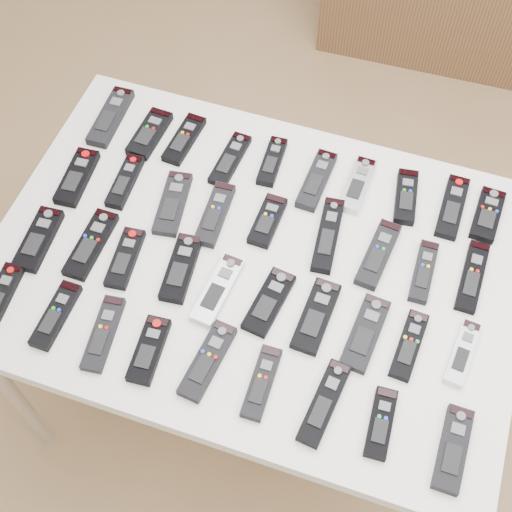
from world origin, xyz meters
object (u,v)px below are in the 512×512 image
(remote_21, at_px, (125,258))
(remote_22, at_px, (181,268))
(remote_34, at_px, (262,383))
(remote_29, at_px, (0,297))
(remote_12, at_px, (173,203))
(remote_17, at_px, (424,272))
(remote_37, at_px, (453,449))
(remote_5, at_px, (317,180))
(remote_8, at_px, (452,207))
(remote_18, at_px, (472,276))
(remote_35, at_px, (324,403))
(remote_32, at_px, (149,350))
(remote_25, at_px, (316,316))
(remote_20, at_px, (91,244))
(remote_24, at_px, (269,302))
(table, at_px, (256,273))
(remote_7, at_px, (406,197))
(remote_11, at_px, (125,181))
(remote_6, at_px, (358,185))
(remote_23, at_px, (218,290))
(remote_13, at_px, (215,214))
(remote_26, at_px, (365,333))
(remote_16, at_px, (378,254))
(remote_15, at_px, (328,235))
(remote_30, at_px, (56,315))
(remote_3, at_px, (230,160))
(remote_1, at_px, (150,134))
(remote_4, at_px, (272,162))
(remote_2, at_px, (184,139))
(remote_14, at_px, (268,221))
(remote_28, at_px, (462,353))
(remote_9, at_px, (488,215))
(remote_19, at_px, (39,239))
(remote_36, at_px, (381,423))
(remote_10, at_px, (77,177))
(remote_0, at_px, (111,117))
(remote_33, at_px, (208,361))

(remote_21, xyz_separation_m, remote_22, (0.14, 0.02, 0.00))
(remote_21, height_order, remote_34, same)
(remote_29, bearing_deg, remote_12, 48.93)
(remote_17, bearing_deg, remote_37, -71.44)
(remote_5, relative_size, remote_8, 0.99)
(remote_18, xyz_separation_m, remote_35, (-0.24, -0.41, 0.00))
(remote_32, bearing_deg, remote_5, 64.47)
(remote_18, distance_m, remote_25, 0.38)
(remote_20, height_order, remote_24, remote_20)
(table, relative_size, remote_7, 7.87)
(remote_7, xyz_separation_m, remote_11, (-0.68, -0.18, -0.00))
(remote_6, relative_size, remote_34, 1.02)
(remote_21, bearing_deg, remote_23, -8.48)
(remote_6, xyz_separation_m, remote_13, (-0.31, -0.20, 0.00))
(remote_26, bearing_deg, remote_16, 100.71)
(remote_6, xyz_separation_m, remote_15, (-0.03, -0.17, 0.00))
(remote_16, relative_size, remote_23, 1.01)
(remote_22, distance_m, remote_30, 0.30)
(remote_3, distance_m, remote_16, 0.46)
(remote_1, relative_size, remote_4, 1.06)
(table, relative_size, remote_2, 7.52)
(remote_3, xyz_separation_m, remote_16, (0.43, -0.16, 0.00))
(remote_22, xyz_separation_m, remote_26, (0.45, -0.02, -0.00))
(remote_18, bearing_deg, remote_12, -176.34)
(remote_14, bearing_deg, remote_35, -55.75)
(remote_30, bearing_deg, remote_23, 29.68)
(remote_3, distance_m, remote_29, 0.65)
(remote_7, relative_size, remote_28, 1.00)
(remote_17, height_order, remote_18, remote_17)
(remote_9, bearing_deg, remote_35, -109.65)
(remote_11, distance_m, remote_22, 0.30)
(remote_12, bearing_deg, remote_23, -54.02)
(remote_28, distance_m, remote_37, 0.22)
(remote_23, xyz_separation_m, remote_35, (0.30, -0.18, 0.00))
(remote_20, relative_size, remote_32, 1.23)
(remote_3, bearing_deg, remote_8, 7.32)
(remote_5, xyz_separation_m, remote_19, (-0.58, -0.39, 0.00))
(remote_1, distance_m, remote_25, 0.68)
(remote_14, distance_m, remote_20, 0.43)
(remote_2, distance_m, remote_21, 0.39)
(remote_18, distance_m, remote_36, 0.43)
(remote_10, bearing_deg, remote_17, -3.94)
(remote_18, bearing_deg, remote_7, 139.55)
(remote_1, distance_m, remote_13, 0.32)
(remote_6, xyz_separation_m, remote_23, (-0.23, -0.39, -0.00))
(remote_28, height_order, remote_36, same)
(remote_19, bearing_deg, remote_4, 37.72)
(remote_2, height_order, remote_28, same)
(remote_7, height_order, remote_32, same)
(remote_0, distance_m, remote_33, 0.76)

